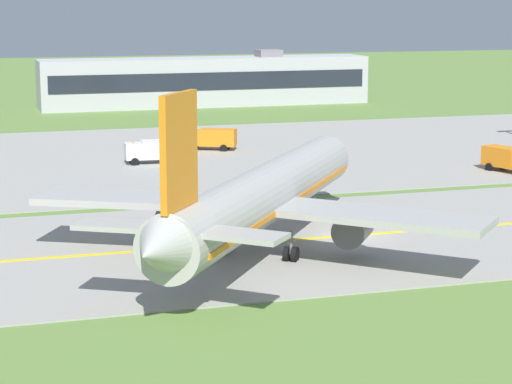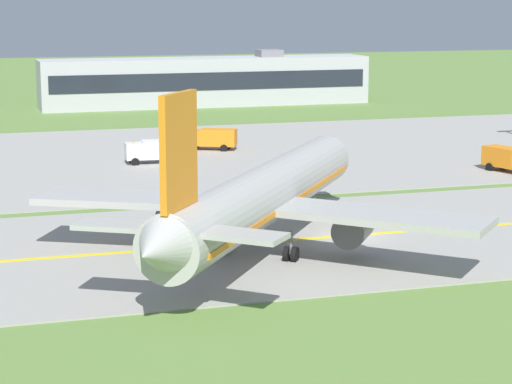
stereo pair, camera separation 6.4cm
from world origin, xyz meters
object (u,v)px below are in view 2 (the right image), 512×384
(airplane_lead, at_px, (262,197))
(service_truck_baggage, at_px, (153,150))
(service_truck_pushback, at_px, (509,158))
(service_truck_fuel, at_px, (212,138))

(airplane_lead, height_order, service_truck_baggage, airplane_lead)
(service_truck_baggage, bearing_deg, service_truck_pushback, -25.75)
(service_truck_baggage, xyz_separation_m, service_truck_pushback, (34.20, -16.50, 0.00))
(airplane_lead, bearing_deg, service_truck_fuel, 79.61)
(service_truck_pushback, bearing_deg, airplane_lead, -144.86)
(service_truck_fuel, bearing_deg, service_truck_pushback, -43.31)
(airplane_lead, distance_m, service_truck_baggage, 40.87)
(service_truck_baggage, distance_m, service_truck_fuel, 11.50)
(service_truck_baggage, xyz_separation_m, service_truck_fuel, (8.58, 7.66, 0.00))
(airplane_lead, relative_size, service_truck_fuel, 5.42)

